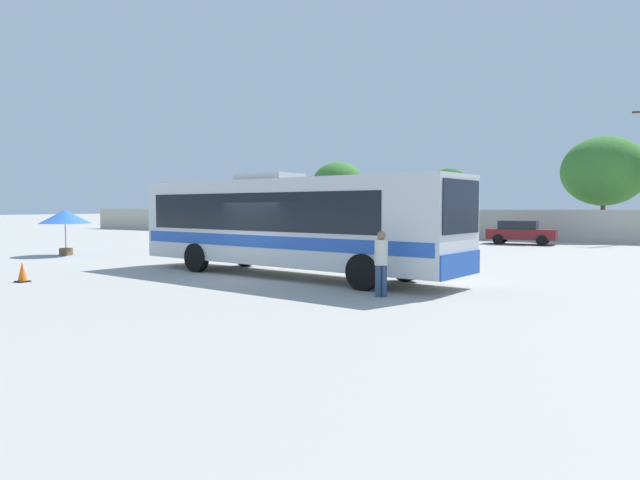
# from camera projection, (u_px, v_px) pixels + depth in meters

# --- Properties ---
(ground_plane) EXTENTS (300.00, 300.00, 0.00)m
(ground_plane) POSITION_uv_depth(u_px,v_px,m) (379.00, 255.00, 27.24)
(ground_plane) COLOR #A3A099
(perimeter_wall) EXTENTS (80.00, 0.30, 2.16)m
(perimeter_wall) POSITION_uv_depth(u_px,v_px,m) (467.00, 224.00, 40.47)
(perimeter_wall) COLOR #B2AD9E
(perimeter_wall) RESTS_ON ground_plane
(coach_bus_silver_blue) EXTENTS (12.70, 4.21, 3.51)m
(coach_bus_silver_blue) POSITION_uv_depth(u_px,v_px,m) (286.00, 221.00, 19.09)
(coach_bus_silver_blue) COLOR silver
(coach_bus_silver_blue) RESTS_ON ground_plane
(attendant_by_bus_door) EXTENTS (0.49, 0.49, 1.73)m
(attendant_by_bus_door) POSITION_uv_depth(u_px,v_px,m) (381.00, 260.00, 14.58)
(attendant_by_bus_door) COLOR #33476B
(attendant_by_bus_door) RESTS_ON ground_plane
(vendor_umbrella_near_gate_blue) EXTENTS (2.41, 2.41, 2.22)m
(vendor_umbrella_near_gate_blue) POSITION_uv_depth(u_px,v_px,m) (65.00, 217.00, 26.98)
(vendor_umbrella_near_gate_blue) COLOR gray
(vendor_umbrella_near_gate_blue) RESTS_ON ground_plane
(parked_car_leftmost_dark_blue) EXTENTS (4.69, 2.20, 1.46)m
(parked_car_leftmost_dark_blue) POSITION_uv_depth(u_px,v_px,m) (281.00, 226.00, 44.99)
(parked_car_leftmost_dark_blue) COLOR navy
(parked_car_leftmost_dark_blue) RESTS_ON ground_plane
(parked_car_second_maroon) EXTENTS (4.16, 2.27, 1.41)m
(parked_car_second_maroon) POSITION_uv_depth(u_px,v_px,m) (345.00, 228.00, 41.54)
(parked_car_second_maroon) COLOR maroon
(parked_car_second_maroon) RESTS_ON ground_plane
(parked_car_third_dark_blue) EXTENTS (4.55, 2.06, 1.47)m
(parked_car_third_dark_blue) POSITION_uv_depth(u_px,v_px,m) (419.00, 229.00, 39.05)
(parked_car_third_dark_blue) COLOR navy
(parked_car_third_dark_blue) RESTS_ON ground_plane
(parked_car_rightmost_maroon) EXTENTS (4.20, 2.15, 1.48)m
(parked_car_rightmost_maroon) POSITION_uv_depth(u_px,v_px,m) (521.00, 232.00, 35.13)
(parked_car_rightmost_maroon) COLOR maroon
(parked_car_rightmost_maroon) RESTS_ON ground_plane
(roadside_tree_left) EXTENTS (4.63, 4.63, 6.35)m
(roadside_tree_left) POSITION_uv_depth(u_px,v_px,m) (338.00, 184.00, 49.85)
(roadside_tree_left) COLOR brown
(roadside_tree_left) RESTS_ON ground_plane
(roadside_tree_midleft) EXTENTS (3.70, 3.70, 5.54)m
(roadside_tree_midleft) POSITION_uv_depth(u_px,v_px,m) (448.00, 188.00, 46.34)
(roadside_tree_midleft) COLOR brown
(roadside_tree_midleft) RESTS_ON ground_plane
(roadside_tree_midright) EXTENTS (5.78, 5.78, 7.35)m
(roadside_tree_midright) POSITION_uv_depth(u_px,v_px,m) (604.00, 171.00, 39.47)
(roadside_tree_midright) COLOR brown
(roadside_tree_midright) RESTS_ON ground_plane
(traffic_cone_on_apron) EXTENTS (0.36, 0.36, 0.64)m
(traffic_cone_on_apron) POSITION_uv_depth(u_px,v_px,m) (22.00, 272.00, 17.49)
(traffic_cone_on_apron) COLOR black
(traffic_cone_on_apron) RESTS_ON ground_plane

